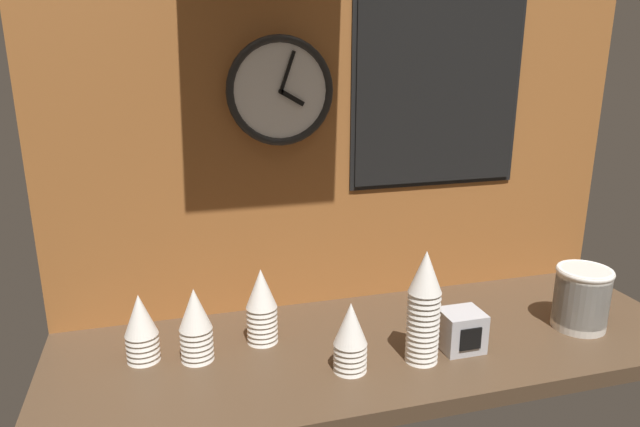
{
  "coord_description": "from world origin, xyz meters",
  "views": [
    {
      "loc": [
        -0.48,
        -1.19,
        0.71
      ],
      "look_at": [
        -0.14,
        0.04,
        0.33
      ],
      "focal_mm": 32.0,
      "sensor_mm": 36.0,
      "label": 1
    }
  ],
  "objects_px": {
    "cup_stack_far_left": "(141,328)",
    "wall_clock": "(280,91)",
    "cup_stack_center": "(350,337)",
    "cup_stack_center_left": "(262,306)",
    "bowl_stack_far_right": "(582,297)",
    "cup_stack_left": "(196,325)",
    "menu_board": "(439,73)",
    "cup_stack_center_right": "(424,307)",
    "napkin_dispenser": "(461,330)"
  },
  "relations": [
    {
      "from": "cup_stack_far_left",
      "to": "cup_stack_center_left",
      "type": "distance_m",
      "value": 0.28
    },
    {
      "from": "cup_stack_center_right",
      "to": "menu_board",
      "type": "height_order",
      "value": "menu_board"
    },
    {
      "from": "cup_stack_far_left",
      "to": "cup_stack_center_right",
      "type": "xyz_separation_m",
      "value": [
        0.62,
        -0.17,
        0.05
      ]
    },
    {
      "from": "napkin_dispenser",
      "to": "cup_stack_left",
      "type": "bearing_deg",
      "value": 168.82
    },
    {
      "from": "cup_stack_center_right",
      "to": "wall_clock",
      "type": "xyz_separation_m",
      "value": [
        -0.25,
        0.35,
        0.46
      ]
    },
    {
      "from": "cup_stack_center",
      "to": "wall_clock",
      "type": "height_order",
      "value": "wall_clock"
    },
    {
      "from": "cup_stack_far_left",
      "to": "cup_stack_center_left",
      "type": "bearing_deg",
      "value": 2.44
    },
    {
      "from": "menu_board",
      "to": "cup_stack_far_left",
      "type": "bearing_deg",
      "value": -167.0
    },
    {
      "from": "menu_board",
      "to": "napkin_dispenser",
      "type": "distance_m",
      "value": 0.68
    },
    {
      "from": "cup_stack_center_left",
      "to": "wall_clock",
      "type": "xyz_separation_m",
      "value": [
        0.09,
        0.17,
        0.5
      ]
    },
    {
      "from": "cup_stack_center_left",
      "to": "menu_board",
      "type": "xyz_separation_m",
      "value": [
        0.53,
        0.18,
        0.54
      ]
    },
    {
      "from": "cup_stack_center",
      "to": "napkin_dispenser",
      "type": "height_order",
      "value": "cup_stack_center"
    },
    {
      "from": "menu_board",
      "to": "cup_stack_center",
      "type": "bearing_deg",
      "value": -135.48
    },
    {
      "from": "cup_stack_center_right",
      "to": "cup_stack_center",
      "type": "xyz_separation_m",
      "value": [
        -0.17,
        0.0,
        -0.05
      ]
    },
    {
      "from": "cup_stack_far_left",
      "to": "menu_board",
      "type": "relative_size",
      "value": 0.27
    },
    {
      "from": "cup_stack_far_left",
      "to": "wall_clock",
      "type": "distance_m",
      "value": 0.66
    },
    {
      "from": "cup_stack_far_left",
      "to": "bowl_stack_far_right",
      "type": "bearing_deg",
      "value": -6.97
    },
    {
      "from": "cup_stack_center_left",
      "to": "menu_board",
      "type": "distance_m",
      "value": 0.78
    },
    {
      "from": "cup_stack_center_right",
      "to": "cup_stack_center",
      "type": "relative_size",
      "value": 1.64
    },
    {
      "from": "cup_stack_center_left",
      "to": "wall_clock",
      "type": "relative_size",
      "value": 0.7
    },
    {
      "from": "cup_stack_left",
      "to": "menu_board",
      "type": "xyz_separation_m",
      "value": [
        0.69,
        0.22,
        0.54
      ]
    },
    {
      "from": "cup_stack_center",
      "to": "cup_stack_center_left",
      "type": "bearing_deg",
      "value": 132.6
    },
    {
      "from": "cup_stack_center",
      "to": "bowl_stack_far_right",
      "type": "height_order",
      "value": "cup_stack_center"
    },
    {
      "from": "cup_stack_far_left",
      "to": "cup_stack_left",
      "type": "distance_m",
      "value": 0.13
    },
    {
      "from": "cup_stack_left",
      "to": "cup_stack_center_right",
      "type": "bearing_deg",
      "value": -16.0
    },
    {
      "from": "cup_stack_left",
      "to": "napkin_dispenser",
      "type": "relative_size",
      "value": 1.82
    },
    {
      "from": "cup_stack_center_left",
      "to": "bowl_stack_far_right",
      "type": "xyz_separation_m",
      "value": [
        0.81,
        -0.15,
        -0.01
      ]
    },
    {
      "from": "cup_stack_center_right",
      "to": "menu_board",
      "type": "bearing_deg",
      "value": 62.24
    },
    {
      "from": "cup_stack_left",
      "to": "wall_clock",
      "type": "distance_m",
      "value": 0.6
    },
    {
      "from": "cup_stack_center_right",
      "to": "bowl_stack_far_right",
      "type": "relative_size",
      "value": 1.67
    },
    {
      "from": "cup_stack_center",
      "to": "cup_stack_center_left",
      "type": "height_order",
      "value": "cup_stack_center_left"
    },
    {
      "from": "wall_clock",
      "to": "menu_board",
      "type": "relative_size",
      "value": 0.44
    },
    {
      "from": "cup_stack_left",
      "to": "wall_clock",
      "type": "relative_size",
      "value": 0.65
    },
    {
      "from": "napkin_dispenser",
      "to": "cup_stack_center_right",
      "type": "bearing_deg",
      "value": -168.9
    },
    {
      "from": "bowl_stack_far_right",
      "to": "wall_clock",
      "type": "bearing_deg",
      "value": 156.42
    },
    {
      "from": "cup_stack_far_left",
      "to": "cup_stack_center_right",
      "type": "relative_size",
      "value": 0.61
    },
    {
      "from": "cup_stack_far_left",
      "to": "cup_stack_center",
      "type": "relative_size",
      "value": 1.0
    },
    {
      "from": "cup_stack_center_left",
      "to": "bowl_stack_far_right",
      "type": "relative_size",
      "value": 1.18
    },
    {
      "from": "cup_stack_center_left",
      "to": "napkin_dispenser",
      "type": "distance_m",
      "value": 0.49
    },
    {
      "from": "cup_stack_left",
      "to": "menu_board",
      "type": "bearing_deg",
      "value": 17.51
    },
    {
      "from": "cup_stack_center_right",
      "to": "wall_clock",
      "type": "height_order",
      "value": "wall_clock"
    },
    {
      "from": "menu_board",
      "to": "cup_stack_center_left",
      "type": "bearing_deg",
      "value": -161.7
    },
    {
      "from": "bowl_stack_far_right",
      "to": "cup_stack_far_left",
      "type": "bearing_deg",
      "value": 173.03
    },
    {
      "from": "cup_stack_center_left",
      "to": "cup_stack_left",
      "type": "distance_m",
      "value": 0.17
    },
    {
      "from": "bowl_stack_far_right",
      "to": "wall_clock",
      "type": "height_order",
      "value": "wall_clock"
    },
    {
      "from": "cup_stack_far_left",
      "to": "wall_clock",
      "type": "bearing_deg",
      "value": 25.58
    },
    {
      "from": "cup_stack_far_left",
      "to": "wall_clock",
      "type": "xyz_separation_m",
      "value": [
        0.37,
        0.18,
        0.51
      ]
    },
    {
      "from": "cup_stack_center_left",
      "to": "bowl_stack_far_right",
      "type": "distance_m",
      "value": 0.82
    },
    {
      "from": "cup_stack_far_left",
      "to": "wall_clock",
      "type": "relative_size",
      "value": 0.6
    },
    {
      "from": "wall_clock",
      "to": "cup_stack_far_left",
      "type": "bearing_deg",
      "value": -154.42
    }
  ]
}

